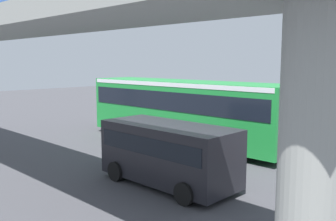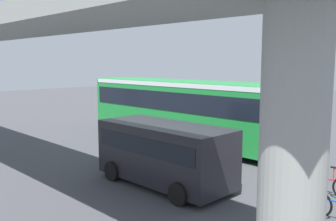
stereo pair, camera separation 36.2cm
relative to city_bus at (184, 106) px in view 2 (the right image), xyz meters
name	(u,v)px [view 2 (the right image)]	position (x,y,z in m)	size (l,w,h in m)	color
ground	(191,136)	(0.78, -1.44, -1.88)	(80.00, 80.00, 0.00)	#424247
city_bus	(184,106)	(0.00, 0.00, 0.00)	(11.54, 2.85, 3.15)	#1E8C38
parked_van	(164,150)	(-3.97, 5.24, -0.70)	(4.80, 2.17, 2.05)	black
bicycle_red	(327,184)	(-8.25, 2.45, -1.51)	(1.77, 0.44, 0.96)	black
pedestrian	(175,111)	(4.09, -3.59, -1.00)	(0.38, 0.38, 1.79)	#2D2D38
lane_dash_left	(284,139)	(-3.22, -4.44, -1.88)	(2.00, 0.20, 0.01)	silver
lane_dash_centre	(224,129)	(0.78, -4.44, -1.88)	(2.00, 0.20, 0.01)	silver
lane_dash_right	(176,122)	(4.78, -4.44, -1.88)	(2.00, 0.20, 0.01)	silver
lane_dash_rightmost	(139,116)	(8.78, -4.44, -1.88)	(2.00, 0.20, 0.01)	silver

